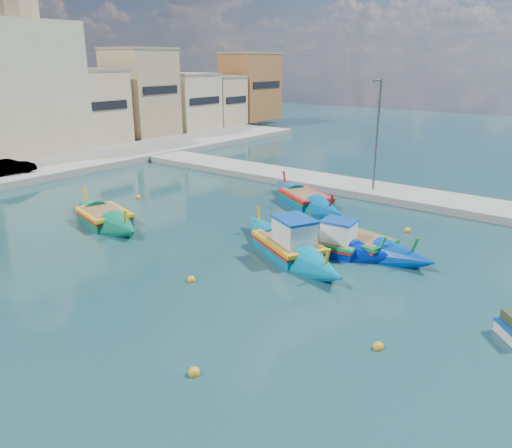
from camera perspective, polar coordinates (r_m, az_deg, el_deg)
ground at (r=19.25m, az=6.94°, el=-10.41°), size 160.00×160.00×0.00m
east_quay at (r=34.88m, az=22.47°, el=2.01°), size 4.00×70.00×0.50m
church_block at (r=54.37m, az=-26.28°, el=15.67°), size 10.00×10.00×19.10m
quay_street_lamp at (r=35.52m, az=13.63°, el=9.92°), size 1.18×0.16×8.00m
luzzu_turquoise_cabin at (r=24.76m, az=3.77°, el=-2.62°), size 6.34×9.61×3.12m
luzzu_blue_cabin at (r=25.32m, az=8.53°, el=-2.44°), size 2.58×7.60×2.64m
luzzu_cyan_mid at (r=33.35m, az=5.65°, el=2.72°), size 6.68×9.21×2.78m
luzzu_green at (r=30.75m, az=-16.90°, el=0.64°), size 4.22×8.81×2.69m
luzzu_blue_south at (r=25.93m, az=11.36°, el=-2.21°), size 3.62×9.27×2.61m
mooring_buoys at (r=23.15m, az=-5.38°, el=-4.99°), size 18.61×21.69×0.36m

